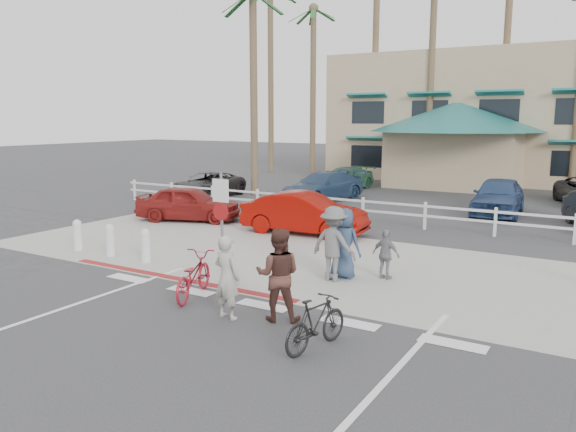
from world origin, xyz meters
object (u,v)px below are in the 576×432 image
Objects in this scene: car_red_compact at (189,203)px; bike_black at (316,323)px; bike_red at (193,276)px; sign_post at (222,218)px; car_white_sedan at (304,213)px.

bike_black is at bearing -150.02° from car_red_compact.
bike_red is 9.66m from car_red_compact.
sign_post reaches higher than bike_black.
bike_red is at bearing -71.83° from sign_post.
car_white_sedan reaches higher than car_red_compact.
bike_black is at bearing -34.97° from sign_post.
car_red_compact is at bearing -27.89° from bike_black.
sign_post is at bearing -153.24° from car_red_compact.
bike_red is 0.47× the size of car_red_compact.
sign_post is 0.67× the size of car_white_sedan.
bike_black is 13.10m from car_red_compact.
bike_black is (3.69, -1.13, -0.02)m from bike_red.
car_red_compact is at bearing 86.46° from car_white_sedan.
car_red_compact is (-5.75, 5.37, -0.77)m from sign_post.
bike_red is at bearing -158.93° from car_red_compact.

